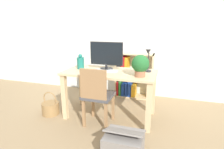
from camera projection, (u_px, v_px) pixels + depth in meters
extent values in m
plane|color=#997F5B|center=(110.00, 116.00, 2.96)|extent=(10.00, 10.00, 0.00)
cube|color=silver|center=(128.00, 30.00, 3.65)|extent=(8.00, 0.05, 2.60)
cube|color=#D8BC8C|center=(110.00, 72.00, 2.78)|extent=(1.35, 0.68, 0.03)
cube|color=#D8BC8C|center=(65.00, 97.00, 2.79)|extent=(0.07, 0.07, 0.69)
cube|color=#D8BC8C|center=(149.00, 108.00, 2.43)|extent=(0.07, 0.07, 0.69)
cube|color=#D8BC8C|center=(82.00, 86.00, 3.31)|extent=(0.07, 0.07, 0.69)
cube|color=#D8BC8C|center=(153.00, 93.00, 2.95)|extent=(0.07, 0.07, 0.69)
cylinder|color=#232326|center=(106.00, 69.00, 2.92)|extent=(0.20, 0.20, 0.02)
cylinder|color=#232326|center=(106.00, 66.00, 2.91)|extent=(0.04, 0.04, 0.06)
cube|color=#232326|center=(106.00, 53.00, 2.86)|extent=(0.52, 0.02, 0.35)
cube|color=black|center=(106.00, 54.00, 2.86)|extent=(0.50, 0.03, 0.33)
cube|color=silver|center=(106.00, 71.00, 2.79)|extent=(0.36, 0.14, 0.02)
cylinder|color=#1E7266|center=(81.00, 63.00, 2.92)|extent=(0.11, 0.11, 0.18)
sphere|color=#1E7266|center=(80.00, 56.00, 2.90)|extent=(0.06, 0.06, 0.06)
cylinder|color=#2D2D33|center=(148.00, 71.00, 2.76)|extent=(0.10, 0.10, 0.02)
cylinder|color=#2D2D33|center=(149.00, 60.00, 2.72)|extent=(0.02, 0.02, 0.31)
cylinder|color=#2D2D33|center=(149.00, 50.00, 2.63)|extent=(0.01, 0.10, 0.01)
cone|color=#2D2D33|center=(148.00, 52.00, 2.59)|extent=(0.08, 0.08, 0.06)
cylinder|color=#9E6647|center=(140.00, 74.00, 2.50)|extent=(0.14, 0.14, 0.08)
sphere|color=#23662D|center=(140.00, 64.00, 2.46)|extent=(0.23, 0.23, 0.23)
cube|color=#4C4C51|center=(99.00, 95.00, 2.64)|extent=(0.40, 0.40, 0.04)
cube|color=#9E754C|center=(93.00, 84.00, 2.41)|extent=(0.36, 0.03, 0.40)
cube|color=#9E754C|center=(84.00, 113.00, 2.59)|extent=(0.04, 0.04, 0.41)
cube|color=#9E754C|center=(106.00, 117.00, 2.50)|extent=(0.04, 0.04, 0.41)
cube|color=#9E754C|center=(93.00, 104.00, 2.89)|extent=(0.04, 0.04, 0.41)
cube|color=#9E754C|center=(113.00, 107.00, 2.80)|extent=(0.04, 0.04, 0.41)
cube|color=#D8BC8C|center=(117.00, 74.00, 3.75)|extent=(0.02, 0.28, 0.87)
cube|color=#D8BC8C|center=(152.00, 77.00, 3.55)|extent=(0.02, 0.28, 0.87)
cube|color=#D8BC8C|center=(134.00, 96.00, 3.76)|extent=(0.71, 0.28, 0.02)
cube|color=#D8BC8C|center=(135.00, 54.00, 3.54)|extent=(0.71, 0.28, 0.02)
cube|color=#D8BC8C|center=(134.00, 75.00, 3.65)|extent=(0.68, 0.28, 0.02)
cube|color=red|center=(119.00, 87.00, 3.81)|extent=(0.04, 0.24, 0.28)
cube|color=#2D7F38|center=(121.00, 86.00, 3.79)|extent=(0.04, 0.24, 0.35)
cube|color=navy|center=(124.00, 89.00, 3.79)|extent=(0.05, 0.24, 0.25)
cube|color=navy|center=(127.00, 88.00, 3.76)|extent=(0.05, 0.24, 0.28)
cube|color=navy|center=(130.00, 87.00, 3.74)|extent=(0.06, 0.24, 0.34)
cube|color=orange|center=(134.00, 90.00, 3.73)|extent=(0.07, 0.24, 0.23)
cube|color=black|center=(120.00, 65.00, 3.69)|extent=(0.07, 0.24, 0.34)
cube|color=red|center=(124.00, 65.00, 3.66)|extent=(0.07, 0.24, 0.36)
cube|color=orange|center=(127.00, 66.00, 3.65)|extent=(0.05, 0.24, 0.35)
cylinder|color=#997547|center=(51.00, 108.00, 3.00)|extent=(0.27, 0.27, 0.19)
torus|color=#997547|center=(50.00, 99.00, 2.96)|extent=(0.23, 0.02, 0.23)
cube|color=gray|center=(124.00, 145.00, 2.04)|extent=(0.41, 0.35, 0.25)
cube|color=gray|center=(125.00, 131.00, 2.07)|extent=(0.42, 0.34, 0.14)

